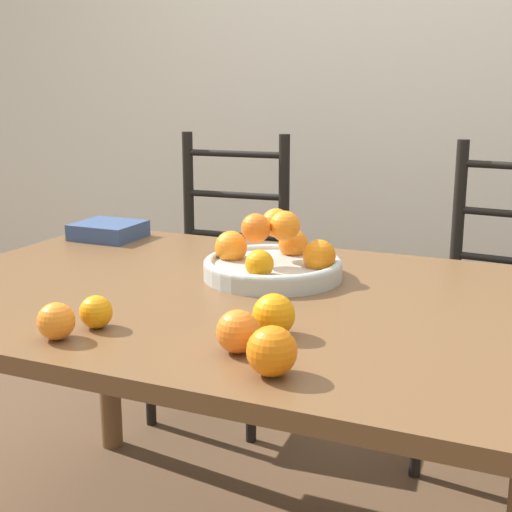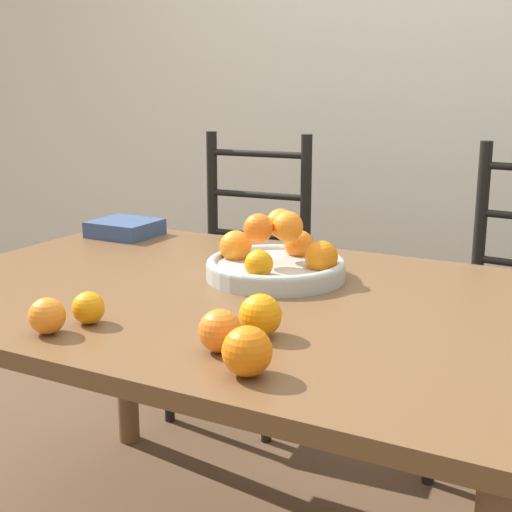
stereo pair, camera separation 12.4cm
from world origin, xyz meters
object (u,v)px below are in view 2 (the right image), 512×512
Objects in this scene: orange_loose_0 at (260,315)px; book_stack at (125,228)px; fruit_bowl at (276,260)px; orange_loose_1 at (220,331)px; chair_left at (243,282)px; orange_loose_2 at (247,351)px; orange_loose_4 at (88,308)px; orange_loose_3 at (47,316)px.

book_stack is at bearing 142.98° from orange_loose_0.
orange_loose_1 is at bearing -74.79° from fruit_bowl.
orange_loose_1 is (0.13, -0.48, -0.01)m from fruit_bowl.
chair_left is at bearing 117.61° from orange_loose_1.
book_stack is (-0.85, 0.76, -0.02)m from orange_loose_2.
orange_loose_1 is (-0.02, -0.10, -0.00)m from orange_loose_0.
orange_loose_4 is 0.82m from book_stack.
book_stack is (-0.45, 0.68, -0.01)m from orange_loose_4.
orange_loose_2 is at bearing 0.63° from orange_loose_3.
fruit_bowl is 0.59m from orange_loose_3.
orange_loose_3 is 1.32m from chair_left.
orange_loose_1 is at bearing -1.25° from orange_loose_4.
fruit_bowl is 0.50m from orange_loose_4.
book_stack is at bearing 137.51° from orange_loose_1.
orange_loose_3 is at bearing -153.53° from orange_loose_0.
orange_loose_4 is at bearing 70.17° from orange_loose_3.
orange_loose_0 is at bearing 111.36° from orange_loose_2.
orange_loose_3 reaches higher than book_stack.
fruit_bowl is at bearing 112.10° from orange_loose_2.
orange_loose_4 is (-0.39, 0.08, -0.01)m from orange_loose_2.
fruit_bowl is 0.59m from orange_loose_2.
orange_loose_0 is at bearing 26.47° from orange_loose_3.
orange_loose_1 is 0.92× the size of orange_loose_2.
chair_left is at bearing 102.84° from orange_loose_3.
fruit_bowl is 4.16× the size of orange_loose_0.
orange_loose_2 is at bearing -10.90° from orange_loose_4.
fruit_bowl is 4.37× the size of orange_loose_1.
book_stack is at bearing 138.08° from orange_loose_2.
fruit_bowl is 4.04× the size of orange_loose_2.
orange_loose_3 is at bearing -109.99° from fruit_bowl.
orange_loose_1 is 0.34m from orange_loose_3.
book_stack is at bearing 123.47° from orange_loose_4.
book_stack is (-0.42, 0.76, -0.01)m from orange_loose_3.
orange_loose_3 is at bearing -61.04° from book_stack.
fruit_bowl is at bearing 69.99° from orange_loose_4.
fruit_bowl reaches higher than orange_loose_2.
orange_loose_4 reaches higher than book_stack.
book_stack is (-0.14, -0.49, 0.28)m from chair_left.
orange_loose_4 is at bearing -56.53° from book_stack.
orange_loose_3 is (-0.42, -0.00, -0.01)m from orange_loose_2.
orange_loose_4 is (-0.17, -0.47, -0.01)m from fruit_bowl.
orange_loose_4 is at bearing 169.10° from orange_loose_2.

